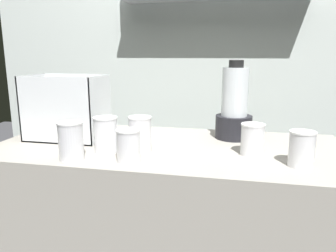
# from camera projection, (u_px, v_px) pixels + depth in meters

# --- Properties ---
(counter) EXTENTS (1.40, 0.64, 0.90)m
(counter) POSITION_uv_depth(u_px,v_px,m) (168.00, 245.00, 1.42)
(counter) COLOR #9E998E
(counter) RESTS_ON ground_plane
(back_wall_unit) EXTENTS (2.60, 0.24, 2.50)m
(back_wall_unit) POSITION_uv_depth(u_px,v_px,m) (195.00, 54.00, 1.97)
(back_wall_unit) COLOR silver
(back_wall_unit) RESTS_ON ground_plane
(carrot_display_bin) EXTENTS (0.32, 0.21, 0.27)m
(carrot_display_bin) POSITION_uv_depth(u_px,v_px,m) (66.00, 118.00, 1.42)
(carrot_display_bin) COLOR white
(carrot_display_bin) RESTS_ON counter
(blender_pitcher) EXTENTS (0.16, 0.16, 0.34)m
(blender_pitcher) POSITION_uv_depth(u_px,v_px,m) (234.00, 108.00, 1.41)
(blender_pitcher) COLOR black
(blender_pitcher) RESTS_ON counter
(juice_cup_orange_far_left) EXTENTS (0.09, 0.09, 0.13)m
(juice_cup_orange_far_left) POSITION_uv_depth(u_px,v_px,m) (71.00, 143.00, 1.13)
(juice_cup_orange_far_left) COLOR white
(juice_cup_orange_far_left) RESTS_ON counter
(juice_cup_orange_left) EXTENTS (0.09, 0.09, 0.13)m
(juice_cup_orange_left) POSITION_uv_depth(u_px,v_px,m) (106.00, 136.00, 1.22)
(juice_cup_orange_left) COLOR white
(juice_cup_orange_left) RESTS_ON counter
(juice_cup_pomegranate_middle) EXTENTS (0.09, 0.09, 0.11)m
(juice_cup_pomegranate_middle) POSITION_uv_depth(u_px,v_px,m) (129.00, 147.00, 1.12)
(juice_cup_pomegranate_middle) COLOR white
(juice_cup_pomegranate_middle) RESTS_ON counter
(juice_cup_carrot_right) EXTENTS (0.09, 0.09, 0.13)m
(juice_cup_carrot_right) POSITION_uv_depth(u_px,v_px,m) (140.00, 136.00, 1.24)
(juice_cup_carrot_right) COLOR white
(juice_cup_carrot_right) RESTS_ON counter
(juice_cup_mango_far_right) EXTENTS (0.09, 0.09, 0.12)m
(juice_cup_mango_far_right) POSITION_uv_depth(u_px,v_px,m) (252.00, 141.00, 1.19)
(juice_cup_mango_far_right) COLOR white
(juice_cup_mango_far_right) RESTS_ON counter
(juice_cup_carrot_rightmost) EXTENTS (0.09, 0.09, 0.12)m
(juice_cup_carrot_rightmost) POSITION_uv_depth(u_px,v_px,m) (302.00, 151.00, 1.07)
(juice_cup_carrot_rightmost) COLOR white
(juice_cup_carrot_rightmost) RESTS_ON counter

